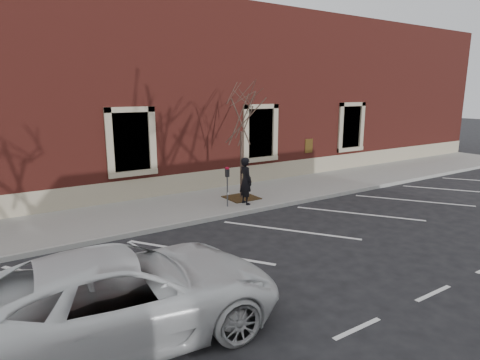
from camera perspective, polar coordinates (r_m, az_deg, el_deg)
ground at (r=14.38m, az=1.31°, el=-4.72°), size 120.00×120.00×0.00m
sidewalk_near at (r=15.77m, az=-2.29°, el=-2.89°), size 40.00×3.50×0.15m
curb_near at (r=14.32m, az=1.43°, el=-4.48°), size 40.00×0.12×0.15m
parking_stripes at (r=12.72m, az=6.97°, el=-7.11°), size 28.00×4.40×0.01m
building_civic at (r=20.59m, az=-11.16°, el=11.52°), size 40.00×8.62×8.00m
man at (r=14.78m, az=0.83°, el=-0.12°), size 0.45×0.66×1.76m
parking_meter at (r=14.41m, az=-1.82°, el=0.09°), size 0.13×0.10×1.46m
tree_grate at (r=15.80m, az=0.19°, el=-2.52°), size 1.18×1.18×0.03m
sapling at (r=15.28m, az=0.20°, el=9.60°), size 2.86×2.86×4.76m
white_truck at (r=7.49m, az=-16.47°, el=-15.45°), size 5.89×3.05×1.59m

